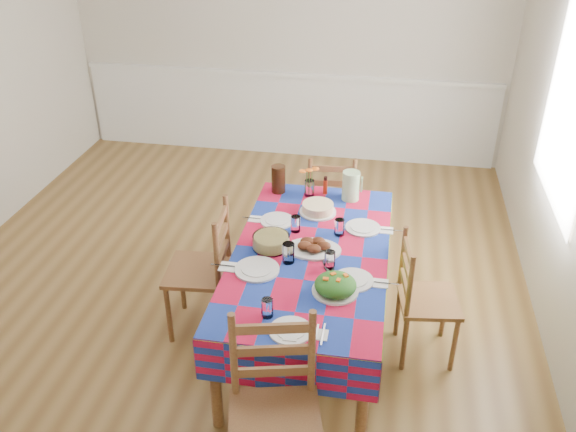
% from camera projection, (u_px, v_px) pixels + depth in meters
% --- Properties ---
extents(room, '(4.58, 5.08, 2.78)m').
position_uv_depth(room, '(221.00, 118.00, 4.03)').
color(room, brown).
rests_on(room, ground).
extents(wainscot, '(4.41, 0.06, 0.92)m').
position_uv_depth(wainscot, '(287.00, 112.00, 6.58)').
color(wainscot, white).
rests_on(wainscot, room).
extents(window_right, '(0.00, 1.40, 1.40)m').
position_uv_depth(window_right, '(572.00, 101.00, 3.87)').
color(window_right, white).
rests_on(window_right, room).
extents(dining_table, '(0.97, 1.80, 0.70)m').
position_uv_depth(dining_table, '(311.00, 262.00, 3.85)').
color(dining_table, brown).
rests_on(dining_table, room).
extents(setting_near_head, '(0.37, 0.25, 0.11)m').
position_uv_depth(setting_near_head, '(283.00, 322.00, 3.19)').
color(setting_near_head, silver).
rests_on(setting_near_head, dining_table).
extents(setting_left_near, '(0.49, 0.29, 0.13)m').
position_uv_depth(setting_left_near, '(267.00, 263.00, 3.66)').
color(setting_left_near, silver).
rests_on(setting_left_near, dining_table).
extents(setting_left_far, '(0.42, 0.25, 0.11)m').
position_uv_depth(setting_left_far, '(283.00, 222.00, 4.09)').
color(setting_left_far, silver).
rests_on(setting_left_far, dining_table).
extents(setting_right_near, '(0.45, 0.26, 0.12)m').
position_uv_depth(setting_right_near, '(345.00, 273.00, 3.58)').
color(setting_right_near, silver).
rests_on(setting_right_near, dining_table).
extents(setting_right_far, '(0.44, 0.26, 0.11)m').
position_uv_depth(setting_right_far, '(355.00, 228.00, 4.02)').
color(setting_right_far, silver).
rests_on(setting_right_far, dining_table).
extents(meat_platter, '(0.35, 0.25, 0.07)m').
position_uv_depth(meat_platter, '(314.00, 247.00, 3.82)').
color(meat_platter, silver).
rests_on(meat_platter, dining_table).
extents(salad_platter, '(0.27, 0.27, 0.11)m').
position_uv_depth(salad_platter, '(335.00, 285.00, 3.44)').
color(salad_platter, silver).
rests_on(salad_platter, dining_table).
extents(pasta_bowl, '(0.24, 0.24, 0.09)m').
position_uv_depth(pasta_bowl, '(271.00, 242.00, 3.84)').
color(pasta_bowl, white).
rests_on(pasta_bowl, dining_table).
extents(cake, '(0.26, 0.26, 0.07)m').
position_uv_depth(cake, '(318.00, 208.00, 4.23)').
color(cake, silver).
rests_on(cake, dining_table).
extents(serving_utensils, '(0.13, 0.29, 0.01)m').
position_uv_depth(serving_utensils, '(329.00, 263.00, 3.70)').
color(serving_utensils, black).
rests_on(serving_utensils, dining_table).
extents(flower_vase, '(0.14, 0.12, 0.23)m').
position_uv_depth(flower_vase, '(309.00, 184.00, 4.42)').
color(flower_vase, white).
rests_on(flower_vase, dining_table).
extents(hot_sauce, '(0.03, 0.03, 0.14)m').
position_uv_depth(hot_sauce, '(325.00, 185.00, 4.46)').
color(hot_sauce, '#AF260E').
rests_on(hot_sauce, dining_table).
extents(green_pitcher, '(0.13, 0.13, 0.22)m').
position_uv_depth(green_pitcher, '(351.00, 186.00, 4.37)').
color(green_pitcher, '#A7D093').
rests_on(green_pitcher, dining_table).
extents(tea_pitcher, '(0.10, 0.10, 0.21)m').
position_uv_depth(tea_pitcher, '(278.00, 179.00, 4.47)').
color(tea_pitcher, black).
rests_on(tea_pitcher, dining_table).
extents(name_card, '(0.07, 0.02, 0.02)m').
position_uv_depth(name_card, '(290.00, 340.00, 3.10)').
color(name_card, silver).
rests_on(name_card, dining_table).
extents(chair_near, '(0.53, 0.51, 1.00)m').
position_uv_depth(chair_near, '(274.00, 414.00, 2.96)').
color(chair_near, brown).
rests_on(chair_near, room).
extents(chair_far, '(0.43, 0.42, 0.89)m').
position_uv_depth(chair_far, '(331.00, 203.00, 4.91)').
color(chair_far, brown).
rests_on(chair_far, room).
extents(chair_left, '(0.43, 0.45, 0.95)m').
position_uv_depth(chair_left, '(204.00, 271.00, 4.04)').
color(chair_left, brown).
rests_on(chair_left, room).
extents(chair_right, '(0.41, 0.43, 0.87)m').
position_uv_depth(chair_right, '(423.00, 300.00, 3.84)').
color(chair_right, brown).
rests_on(chair_right, room).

